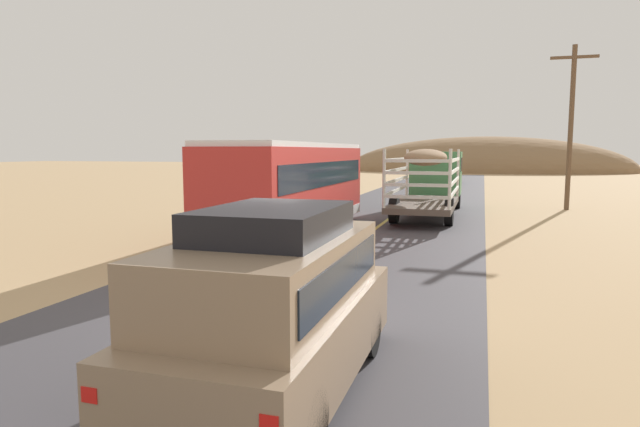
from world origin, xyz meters
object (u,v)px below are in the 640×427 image
object	(u,v)px
suv_near	(275,302)
car_far	(447,176)
power_pole_mid	(571,123)
livestock_truck	(432,175)
bus	(293,186)

from	to	relation	value
suv_near	car_far	distance (m)	44.46
suv_near	power_pole_mid	xyz separation A→B (m)	(6.45, 23.58, 3.21)
livestock_truck	bus	xyz separation A→B (m)	(-3.96, -8.67, -0.04)
bus	car_far	xyz separation A→B (m)	(3.15, 32.92, -1.05)
suv_near	bus	distance (m)	12.20
suv_near	car_far	world-z (taller)	suv_near
livestock_truck	power_pole_mid	xyz separation A→B (m)	(6.42, 3.38, 2.57)
suv_near	livestock_truck	world-z (taller)	livestock_truck
livestock_truck	power_pole_mid	bearing A→B (deg)	27.73
suv_near	livestock_truck	distance (m)	20.21
power_pole_mid	suv_near	bearing A→B (deg)	-105.30
livestock_truck	car_far	bearing A→B (deg)	91.90
suv_near	livestock_truck	xyz separation A→B (m)	(0.02, 20.20, 0.64)
suv_near	car_far	xyz separation A→B (m)	(-0.78, 44.45, -0.46)
suv_near	power_pole_mid	size ratio (longest dim) A/B	0.57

